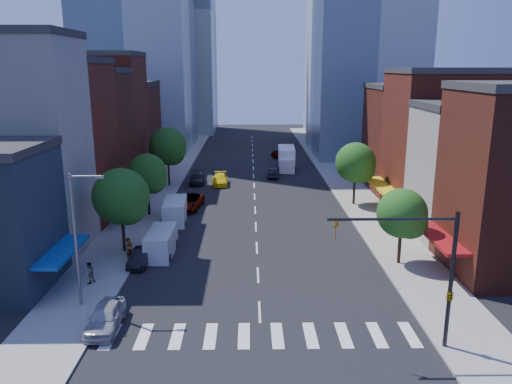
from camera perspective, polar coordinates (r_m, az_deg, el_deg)
ground at (r=33.74m, az=0.41°, el=-13.54°), size 220.00×220.00×0.00m
sidewalk_left at (r=72.57m, az=-10.17°, el=1.49°), size 5.00×120.00×0.15m
sidewalk_right at (r=72.79m, az=9.64°, el=1.55°), size 5.00×120.00×0.15m
crosswalk at (r=31.11m, az=0.53°, el=-16.10°), size 19.00×3.00×0.01m
bldg_left_1 at (r=47.03m, az=-26.51°, el=4.49°), size 12.00×8.00×18.00m
bldg_left_2 at (r=54.87m, az=-22.64°, el=5.00°), size 12.00×9.00×16.00m
bldg_left_3 at (r=62.83m, az=-19.79°, el=5.82°), size 12.00×8.00×15.00m
bldg_left_4 at (r=70.75m, az=-17.67°, el=7.65°), size 12.00×9.00×17.00m
bldg_left_5 at (r=80.05m, az=-15.63°, el=7.02°), size 12.00×10.00×13.00m
bldg_right_1 at (r=50.75m, az=24.49°, el=1.86°), size 12.00×8.00×12.00m
bldg_right_2 at (r=58.63m, az=20.98°, el=5.18°), size 12.00×10.00×15.00m
bldg_right_3 at (r=68.06m, az=17.86°, el=5.70°), size 12.00×10.00×13.00m
tower_far_w at (r=126.68m, az=-9.19°, el=19.53°), size 18.00×18.00×56.00m
traffic_signal at (r=29.81m, az=20.39°, el=-9.52°), size 7.24×2.24×8.00m
streetlight at (r=34.43m, az=-19.71°, el=-4.29°), size 2.25×0.25×9.00m
tree_left_near at (r=43.54m, az=-14.99°, el=-0.73°), size 4.80×4.80×7.30m
tree_left_mid at (r=54.05m, az=-12.20°, el=1.90°), size 4.20×4.20×6.65m
tree_left_far at (r=67.48m, az=-9.94°, el=4.99°), size 5.00×5.00×7.75m
tree_right_near at (r=41.37m, az=16.56°, el=-2.58°), size 4.00×4.00×6.20m
tree_right_far at (r=58.15m, az=11.45°, el=3.13°), size 4.60×4.60×7.20m
parked_car_front at (r=32.82m, az=-16.82°, el=-13.51°), size 1.88×4.57×1.55m
parked_car_second at (r=41.94m, az=-13.02°, el=-7.24°), size 1.64×4.01×1.29m
parked_car_third at (r=57.11m, az=-7.65°, el=-1.12°), size 3.29×5.90×1.56m
parked_car_rear at (r=69.27m, az=-6.75°, el=1.55°), size 2.37×5.07×1.43m
cargo_van_near at (r=43.39m, az=-10.82°, el=-5.77°), size 2.18×5.18×2.20m
cargo_van_far at (r=52.26m, az=-9.24°, el=-2.19°), size 2.54×5.61×2.34m
taxi at (r=68.20m, az=-4.14°, el=1.43°), size 2.21×5.07×1.45m
traffic_car_oncoming at (r=72.64m, az=1.97°, el=2.23°), size 1.73×4.38×1.42m
traffic_car_far at (r=89.04m, az=2.33°, el=4.39°), size 1.84×3.91×1.29m
box_truck at (r=78.54m, az=3.49°, el=3.77°), size 2.91×8.50×3.38m
pedestrian_near at (r=42.38m, az=-14.27°, el=-6.38°), size 0.69×0.84×1.97m
pedestrian_far at (r=39.09m, az=-18.52°, el=-8.75°), size 0.95×0.99×1.62m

